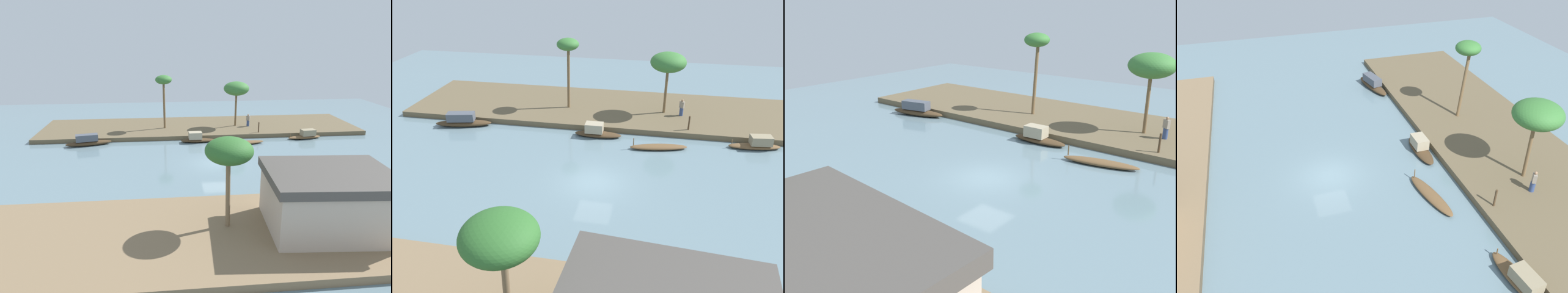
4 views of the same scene
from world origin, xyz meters
TOP-DOWN VIEW (x-y plane):
  - river_water at (0.00, 0.00)m, footprint 66.33×66.33m
  - riverbank_left at (0.00, -13.24)m, footprint 39.85×10.01m
  - sampan_near_left_bank at (-11.94, -7.43)m, footprint 4.18×1.47m
  - sampan_open_hull at (13.25, -7.23)m, footprint 5.09×2.13m
  - sampan_foreground at (1.05, -7.31)m, footprint 4.00×1.18m
  - sampan_upstream_small at (-4.21, -5.87)m, footprint 4.68×1.78m
  - person_on_near_bank at (-6.07, -12.15)m, footprint 0.50×0.47m
  - mooring_post at (-6.62, -9.03)m, footprint 0.14×0.14m
  - palm_tree_left_near at (-4.50, -12.57)m, footprint 3.20×3.20m
  - palm_tree_left_far at (4.63, -12.48)m, footprint 2.04×2.04m
  - palm_tree_right_tall at (1.26, 12.45)m, footprint 2.91×2.91m

SIDE VIEW (x-z plane):
  - river_water at x=0.00m, z-range 0.00..0.00m
  - sampan_upstream_small at x=-4.21m, z-range -0.30..0.67m
  - riverbank_left at x=0.00m, z-range 0.00..0.50m
  - sampan_near_left_bank at x=-11.94m, z-range -0.13..0.97m
  - sampan_foreground at x=1.05m, z-range -0.16..1.03m
  - sampan_open_hull at x=13.25m, z-range -0.14..1.13m
  - mooring_post at x=-6.62m, z-range 0.50..1.75m
  - person_on_near_bank at x=-6.07m, z-range 0.43..1.99m
  - palm_tree_left_near at x=-4.50m, z-range 2.43..8.13m
  - palm_tree_right_tall at x=1.26m, z-range 2.46..8.11m
  - palm_tree_left_far at x=4.63m, z-range 2.98..9.59m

